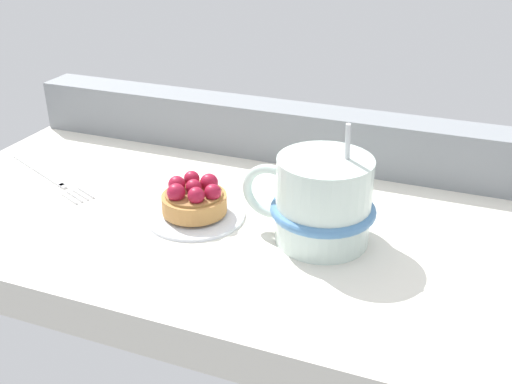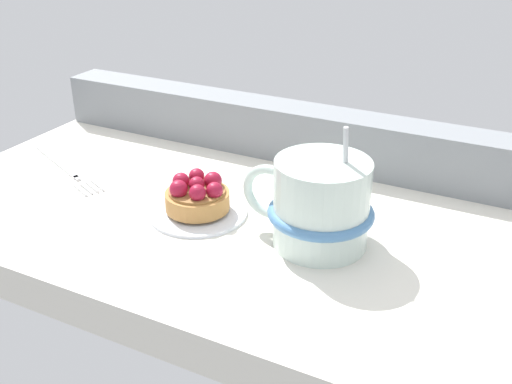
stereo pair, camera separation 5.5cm
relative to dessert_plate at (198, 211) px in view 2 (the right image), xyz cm
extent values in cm
cube|color=silver|center=(2.31, 2.44, -2.46)|extent=(71.45, 39.71, 4.24)
cube|color=gray|center=(2.31, 19.51, 3.18)|extent=(70.02, 5.55, 7.04)
cylinder|color=silver|center=(0.00, 0.00, 0.02)|extent=(10.99, 10.99, 0.72)
cylinder|color=silver|center=(0.00, 0.00, -0.16)|extent=(6.05, 6.05, 0.36)
cylinder|color=#B77F42|center=(0.00, 0.00, 1.36)|extent=(7.10, 7.10, 1.95)
cylinder|color=olive|center=(0.00, 0.00, 2.49)|extent=(6.25, 6.25, 0.30)
sphere|color=maroon|center=(0.00, 0.00, 3.29)|extent=(1.75, 1.75, 1.75)
sphere|color=maroon|center=(1.87, -0.13, 3.14)|extent=(1.83, 1.83, 1.83)
sphere|color=maroon|center=(1.01, 1.75, 3.23)|extent=(2.01, 2.01, 2.01)
sphere|color=maroon|center=(-1.15, 1.82, 3.30)|extent=(1.78, 1.78, 1.78)
sphere|color=maroon|center=(-2.04, 0.01, 3.26)|extent=(1.90, 1.90, 1.90)
sphere|color=maroon|center=(-1.19, -1.76, 3.24)|extent=(1.99, 1.99, 1.99)
sphere|color=maroon|center=(1.11, -1.63, 3.26)|extent=(1.83, 1.83, 1.83)
cylinder|color=silver|center=(14.31, 0.32, 4.20)|extent=(9.54, 9.54, 9.07)
torus|color=#4C7FB2|center=(14.31, 0.32, 3.22)|extent=(10.68, 10.68, 1.09)
torus|color=silver|center=(8.65, 0.32, 4.20)|extent=(6.05, 0.97, 6.05)
cylinder|color=#B7B7BC|center=(16.22, 1.04, 9.47)|extent=(0.55, 1.44, 6.08)
cube|color=silver|center=(-24.03, 3.40, -0.04)|extent=(11.96, 5.93, 0.60)
cube|color=silver|center=(-18.19, 0.76, -0.04)|extent=(1.32, 1.01, 0.60)
cube|color=silver|center=(-15.46, -1.69, -0.04)|extent=(3.29, 1.66, 0.60)
cube|color=silver|center=(-15.16, -1.02, -0.04)|extent=(3.29, 1.66, 0.60)
cube|color=silver|center=(-14.85, -0.35, -0.04)|extent=(3.29, 1.66, 0.60)
cube|color=silver|center=(-14.55, 0.31, -0.04)|extent=(3.29, 1.66, 0.60)
camera|label=1|loc=(27.13, -51.33, 31.83)|focal=41.96mm
camera|label=2|loc=(32.14, -49.09, 31.83)|focal=41.96mm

